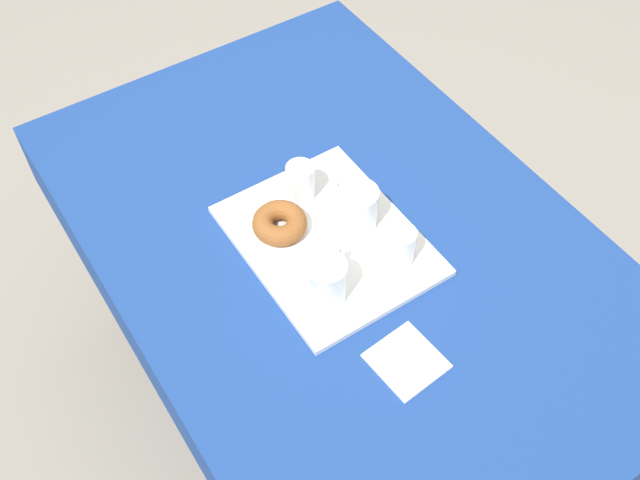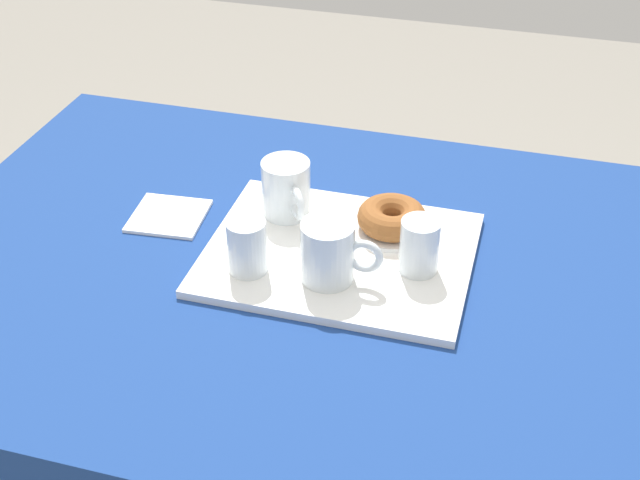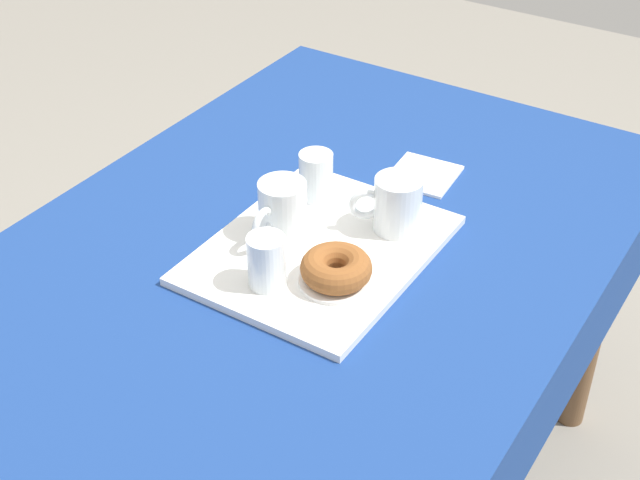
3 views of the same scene
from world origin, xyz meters
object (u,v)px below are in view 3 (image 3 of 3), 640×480
(sugar_donut_left, at_px, (336,268))
(paper_napkin, at_px, (423,175))
(donut_plate_left, at_px, (336,281))
(serving_tray, at_px, (319,250))
(tea_mug_left, at_px, (281,211))
(tea_mug_right, at_px, (396,206))
(water_glass_near, at_px, (316,178))
(dining_table, at_px, (304,289))
(water_glass_far, at_px, (267,264))

(sugar_donut_left, distance_m, paper_napkin, 0.38)
(sugar_donut_left, height_order, paper_napkin, sugar_donut_left)
(donut_plate_left, bearing_deg, sugar_donut_left, 0.00)
(serving_tray, distance_m, paper_napkin, 0.31)
(tea_mug_left, distance_m, tea_mug_right, 0.19)
(donut_plate_left, bearing_deg, paper_napkin, 5.99)
(serving_tray, bearing_deg, water_glass_near, 34.66)
(tea_mug_left, xyz_separation_m, sugar_donut_left, (-0.06, -0.15, -0.02))
(tea_mug_left, distance_m, water_glass_near, 0.13)
(water_glass_near, xyz_separation_m, paper_napkin, (0.19, -0.12, -0.05))
(sugar_donut_left, relative_size, paper_napkin, 0.93)
(dining_table, bearing_deg, donut_plate_left, -122.93)
(water_glass_near, xyz_separation_m, donut_plate_left, (-0.19, -0.16, -0.04))
(water_glass_near, height_order, sugar_donut_left, water_glass_near)
(tea_mug_right, height_order, paper_napkin, tea_mug_right)
(sugar_donut_left, bearing_deg, tea_mug_left, 66.38)
(donut_plate_left, bearing_deg, water_glass_near, 39.90)
(sugar_donut_left, bearing_deg, paper_napkin, 5.99)
(tea_mug_left, height_order, donut_plate_left, tea_mug_left)
(tea_mug_right, bearing_deg, tea_mug_left, 127.23)
(water_glass_far, bearing_deg, serving_tray, -6.81)
(tea_mug_left, distance_m, sugar_donut_left, 0.16)
(donut_plate_left, bearing_deg, tea_mug_right, -2.18)
(donut_plate_left, height_order, sugar_donut_left, sugar_donut_left)
(serving_tray, distance_m, tea_mug_left, 0.09)
(tea_mug_left, relative_size, sugar_donut_left, 1.09)
(dining_table, height_order, tea_mug_left, tea_mug_left)
(donut_plate_left, bearing_deg, water_glass_far, 124.25)
(tea_mug_left, height_order, paper_napkin, tea_mug_left)
(dining_table, xyz_separation_m, donut_plate_left, (-0.07, -0.11, 0.11))
(dining_table, xyz_separation_m, water_glass_far, (-0.13, -0.02, 0.14))
(dining_table, bearing_deg, serving_tray, -93.46)
(water_glass_near, xyz_separation_m, sugar_donut_left, (-0.19, -0.16, -0.01))
(water_glass_near, relative_size, sugar_donut_left, 0.78)
(dining_table, relative_size, serving_tray, 3.30)
(dining_table, bearing_deg, paper_napkin, -11.95)
(tea_mug_left, bearing_deg, serving_tray, -88.31)
(dining_table, distance_m, water_glass_near, 0.20)
(tea_mug_right, height_order, water_glass_far, tea_mug_right)
(tea_mug_right, height_order, donut_plate_left, tea_mug_right)
(dining_table, distance_m, serving_tray, 0.10)
(water_glass_far, height_order, sugar_donut_left, water_glass_far)
(serving_tray, bearing_deg, tea_mug_left, 91.69)
(serving_tray, bearing_deg, water_glass_far, 173.19)
(tea_mug_left, height_order, sugar_donut_left, tea_mug_left)
(water_glass_near, height_order, paper_napkin, water_glass_near)
(serving_tray, relative_size, paper_napkin, 3.43)
(sugar_donut_left, xyz_separation_m, paper_napkin, (0.38, 0.04, -0.04))
(dining_table, xyz_separation_m, serving_tray, (-0.00, -0.03, 0.10))
(dining_table, bearing_deg, tea_mug_left, 95.64)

